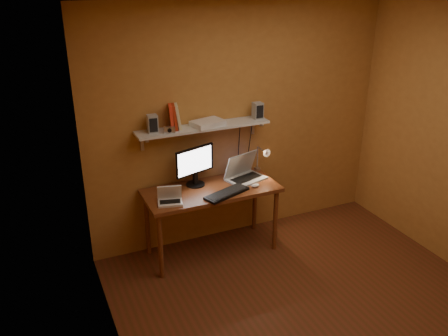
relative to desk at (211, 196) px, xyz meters
name	(u,v)px	position (x,y,z in m)	size (l,w,h in m)	color
room	(327,179)	(0.48, -1.28, 0.64)	(3.44, 3.24, 2.64)	#612A18
desk	(211,196)	(0.00, 0.00, 0.00)	(1.40, 0.60, 0.75)	brown
wall_shelf	(203,127)	(0.00, 0.19, 0.69)	(1.40, 0.25, 0.21)	silver
monitor	(195,164)	(-0.12, 0.15, 0.32)	(0.45, 0.25, 0.42)	black
laptop	(244,172)	(0.42, 0.10, 0.16)	(0.46, 0.39, 0.29)	#979A9F
netbook	(170,198)	(-0.49, -0.12, 0.14)	(0.27, 0.22, 0.18)	silver
keyboard	(227,193)	(0.09, -0.19, 0.10)	(0.49, 0.16, 0.03)	black
mouse	(255,185)	(0.44, -0.14, 0.10)	(0.09, 0.06, 0.03)	silver
desk_lamp	(263,156)	(0.66, 0.13, 0.29)	(0.09, 0.23, 0.38)	silver
speaker_left	(152,124)	(-0.53, 0.20, 0.80)	(0.10, 0.10, 0.17)	#979A9F
speaker_right	(258,111)	(0.62, 0.19, 0.80)	(0.10, 0.10, 0.17)	#979A9F
books	(175,117)	(-0.29, 0.22, 0.83)	(0.16, 0.18, 0.25)	red
shelf_camera	(170,130)	(-0.38, 0.11, 0.74)	(0.11, 0.07, 0.07)	silver
router	(208,123)	(0.04, 0.18, 0.74)	(0.32, 0.21, 0.05)	silver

